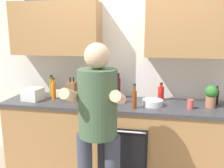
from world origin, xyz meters
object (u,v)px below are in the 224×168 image
object	(u,v)px
cup_tea	(88,94)
grocery_bag_bread	(97,95)
cup_coffee	(59,93)
knife_block	(72,91)
bottle_vinegar	(134,98)
grocery_bag_produce	(33,94)
bottle_wine	(118,87)
bottle_syrup	(88,91)
bottle_soy	(216,97)
cup_ceramic	(190,104)
person_standing	(98,121)
bottle_hotsauce	(161,93)
mixing_bowl	(153,103)
bottle_juice	(54,90)
potted_herb	(211,95)
bottle_oil	(52,86)
bottle_soda	(115,96)

from	to	relation	value
cup_tea	grocery_bag_bread	bearing A→B (deg)	-55.58
cup_coffee	knife_block	world-z (taller)	knife_block
bottle_vinegar	grocery_bag_produce	size ratio (longest dim) A/B	1.30
bottle_wine	bottle_syrup	distance (m)	0.39
bottle_soy	bottle_wine	distance (m)	1.18
grocery_bag_produce	bottle_vinegar	bearing A→B (deg)	-4.52
cup_tea	cup_coffee	bearing A→B (deg)	-171.12
cup_ceramic	bottle_soy	bearing A→B (deg)	37.50
person_standing	cup_ceramic	world-z (taller)	person_standing
bottle_hotsauce	bottle_wine	bearing A→B (deg)	-179.54
mixing_bowl	person_standing	bearing A→B (deg)	-120.23
bottle_hotsauce	cup_coffee	distance (m)	1.32
bottle_hotsauce	grocery_bag_bread	distance (m)	0.80
grocery_bag_produce	bottle_juice	bearing A→B (deg)	21.78
person_standing	bottle_juice	size ratio (longest dim) A/B	6.03
knife_block	potted_herb	bearing A→B (deg)	0.97
bottle_oil	bottle_vinegar	distance (m)	1.21
cup_ceramic	bottle_soda	bearing A→B (deg)	177.31
bottle_oil	bottle_soy	xyz separation A→B (m)	(2.08, -0.03, -0.03)
cup_ceramic	bottle_vinegar	bearing A→B (deg)	-170.99
person_standing	bottle_vinegar	distance (m)	0.69
bottle_oil	person_standing	bearing A→B (deg)	-48.78
bottle_oil	cup_coffee	bearing A→B (deg)	-24.99
bottle_soy	grocery_bag_bread	xyz separation A→B (m)	(-1.38, -0.24, 0.01)
potted_herb	grocery_bag_produce	bearing A→B (deg)	-177.43
bottle_wine	cup_ceramic	bearing A→B (deg)	-18.43
bottle_soda	bottle_soy	bearing A→B (deg)	9.89
bottle_oil	cup_ceramic	size ratio (longest dim) A/B	2.57
bottle_juice	cup_coffee	size ratio (longest dim) A/B	3.15
person_standing	cup_coffee	distance (m)	1.23
grocery_bag_bread	cup_coffee	bearing A→B (deg)	158.96
bottle_wine	cup_coffee	size ratio (longest dim) A/B	3.75
grocery_bag_bread	mixing_bowl	bearing A→B (deg)	3.77
person_standing	bottle_oil	distance (m)	1.35
person_standing	cup_ceramic	distance (m)	1.14
cup_tea	grocery_bag_produce	distance (m)	0.69
bottle_soda	grocery_bag_bread	world-z (taller)	bottle_soda
cup_tea	mixing_bowl	bearing A→B (deg)	-15.69
bottle_soda	bottle_vinegar	bearing A→B (deg)	-29.38
cup_tea	cup_ceramic	world-z (taller)	cup_ceramic
bottle_soda	bottle_hotsauce	bearing A→B (deg)	24.95
cup_coffee	mixing_bowl	xyz separation A→B (m)	(1.23, -0.18, -0.01)
grocery_bag_bread	bottle_soy	bearing A→B (deg)	10.04
person_standing	bottle_vinegar	world-z (taller)	person_standing
bottle_syrup	person_standing	bearing A→B (deg)	-68.26
bottle_hotsauce	bottle_syrup	world-z (taller)	bottle_syrup
bottle_hotsauce	bottle_syrup	distance (m)	0.91
person_standing	potted_herb	xyz separation A→B (m)	(1.10, 0.84, 0.07)
bottle_wine	bottle_syrup	bearing A→B (deg)	-160.25
bottle_wine	grocery_bag_produce	distance (m)	1.08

